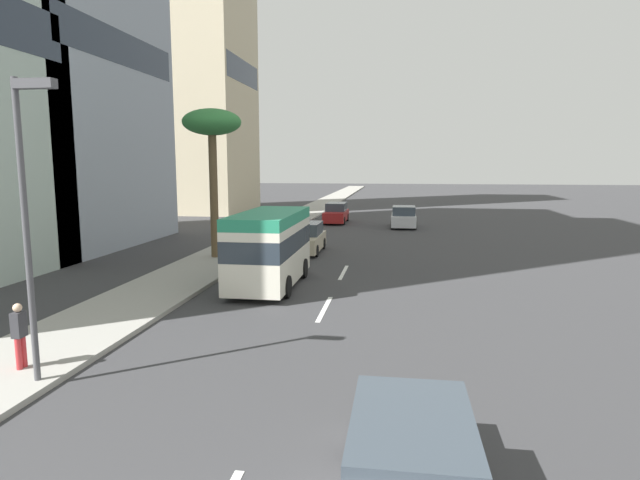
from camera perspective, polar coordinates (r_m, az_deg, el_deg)
ground_plane at (r=34.68m, az=4.35°, el=-0.02°), size 198.00×198.00×0.00m
sidewalk_right at (r=35.78m, az=-6.45°, el=0.33°), size 162.00×3.36×0.15m
lane_stripe_mid at (r=18.37m, az=0.49°, el=-7.37°), size 3.20×0.16×0.01m
lane_stripe_far at (r=24.37m, az=2.54°, el=-3.48°), size 3.20×0.16×0.01m
minibus_lead at (r=21.49m, az=-5.39°, el=-0.63°), size 6.15×2.36×3.01m
car_second at (r=29.78m, az=-1.51°, el=0.17°), size 4.31×1.79×1.66m
car_third at (r=8.05m, az=9.69°, el=-23.08°), size 4.70×1.84×1.62m
car_fourth at (r=44.82m, az=1.74°, el=2.87°), size 4.73×1.80×1.67m
car_fifth at (r=41.91m, az=8.94°, el=2.41°), size 4.18×1.93×1.67m
pedestrian_near_lamp at (r=14.45m, az=-29.50°, el=-8.67°), size 0.33×0.23×1.57m
palm_tree at (r=27.72m, az=-11.49°, el=11.62°), size 2.93×2.93×7.50m
street_lamp at (r=12.89m, az=-28.77°, el=3.99°), size 0.24×0.97×6.55m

